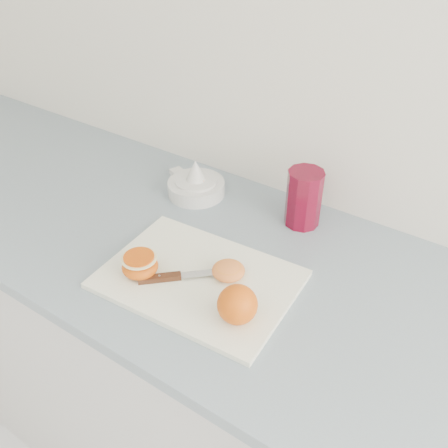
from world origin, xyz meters
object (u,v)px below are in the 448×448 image
at_px(cutting_board, 199,279).
at_px(red_tumbler, 304,200).
at_px(counter, 233,389).
at_px(half_orange, 140,265).
at_px(citrus_juicer, 196,185).

bearing_deg(cutting_board, red_tumbler, 75.31).
distance_m(counter, red_tumbler, 0.55).
xyz_separation_m(counter, cutting_board, (-0.03, -0.09, 0.45)).
distance_m(cutting_board, half_orange, 0.12).
height_order(counter, red_tumbler, red_tumbler).
relative_size(counter, citrus_juicer, 13.77).
relative_size(cutting_board, half_orange, 5.17).
relative_size(half_orange, citrus_juicer, 0.41).
distance_m(half_orange, citrus_juicer, 0.33).
distance_m(counter, cutting_board, 0.46).
bearing_deg(half_orange, red_tumbler, 63.14).
xyz_separation_m(half_orange, red_tumbler, (0.18, 0.36, 0.03)).
xyz_separation_m(half_orange, citrus_juicer, (-0.10, 0.32, -0.01)).
height_order(cutting_board, red_tumbler, red_tumbler).
xyz_separation_m(counter, half_orange, (-0.13, -0.15, 0.48)).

